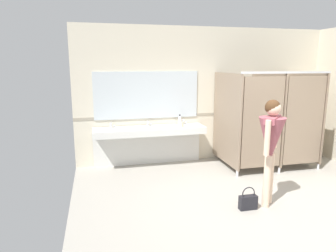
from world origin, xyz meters
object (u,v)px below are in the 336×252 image
(handbag, at_px, (248,202))
(soap_dispenser, at_px, (180,120))
(person_standing, at_px, (271,140))
(paper_cup, at_px, (182,125))

(handbag, bearing_deg, soap_dispenser, 99.11)
(person_standing, height_order, handbag, person_standing)
(handbag, relative_size, paper_cup, 3.59)
(person_standing, relative_size, handbag, 4.62)
(soap_dispenser, xyz_separation_m, paper_cup, (-0.04, -0.28, -0.05))
(person_standing, relative_size, paper_cup, 16.59)
(soap_dispenser, relative_size, paper_cup, 2.25)
(soap_dispenser, height_order, paper_cup, soap_dispenser)
(soap_dispenser, bearing_deg, handbag, -80.89)
(person_standing, xyz_separation_m, paper_cup, (-0.80, 2.10, -0.14))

